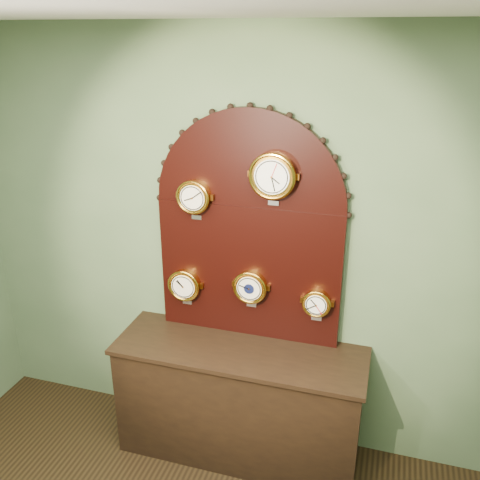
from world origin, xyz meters
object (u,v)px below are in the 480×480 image
(arabic_clock, at_px, (273,176))
(barometer, at_px, (250,287))
(display_board, at_px, (249,222))
(roman_clock, at_px, (194,197))
(shop_counter, at_px, (239,403))
(hygrometer, at_px, (185,285))
(tide_clock, at_px, (317,303))

(arabic_clock, bearing_deg, barometer, 179.44)
(display_board, height_order, roman_clock, display_board)
(shop_counter, relative_size, hygrometer, 5.84)
(hygrometer, xyz_separation_m, barometer, (0.46, -0.00, 0.05))
(display_board, relative_size, barometer, 5.58)
(hygrometer, height_order, tide_clock, hygrometer)
(barometer, bearing_deg, tide_clock, 0.17)
(display_board, height_order, arabic_clock, display_board)
(display_board, height_order, barometer, display_board)
(barometer, bearing_deg, roman_clock, 179.96)
(roman_clock, bearing_deg, hygrometer, -179.92)
(shop_counter, xyz_separation_m, roman_clock, (-0.34, 0.15, 1.38))
(roman_clock, xyz_separation_m, tide_clock, (0.80, 0.00, -0.62))
(arabic_clock, distance_m, tide_clock, 0.85)
(display_board, xyz_separation_m, roman_clock, (-0.34, -0.07, 0.15))
(roman_clock, bearing_deg, display_board, 11.09)
(roman_clock, height_order, tide_clock, roman_clock)
(shop_counter, xyz_separation_m, display_board, (0.00, 0.22, 1.23))
(hygrometer, distance_m, barometer, 0.46)
(roman_clock, distance_m, hygrometer, 0.63)
(barometer, bearing_deg, display_board, 113.94)
(display_board, bearing_deg, hygrometer, -171.15)
(arabic_clock, height_order, hygrometer, arabic_clock)
(shop_counter, bearing_deg, tide_clock, 18.57)
(hygrometer, xyz_separation_m, tide_clock, (0.89, 0.00, 0.00))
(roman_clock, distance_m, barometer, 0.68)
(display_board, bearing_deg, tide_clock, -8.08)
(tide_clock, bearing_deg, barometer, -179.83)
(shop_counter, bearing_deg, display_board, 90.00)
(tide_clock, bearing_deg, display_board, 171.92)
(hygrometer, distance_m, tide_clock, 0.89)
(arabic_clock, bearing_deg, hygrometer, 179.86)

